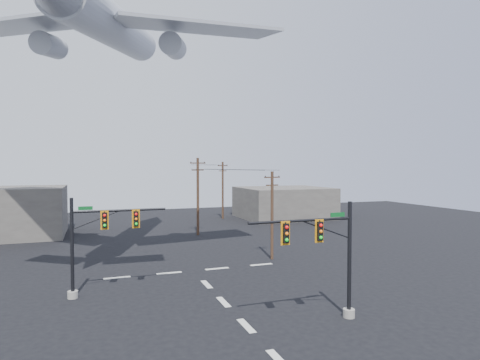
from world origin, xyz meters
name	(u,v)px	position (x,y,z in m)	size (l,w,h in m)	color
ground	(246,326)	(0.00, 0.00, 0.00)	(120.00, 120.00, 0.00)	black
lane_markings	(217,295)	(0.00, 5.33, 0.01)	(14.00, 21.20, 0.01)	silver
signal_mast_near	(330,257)	(4.57, -0.90, 3.54)	(6.45, 0.72, 6.58)	gray
signal_mast_far	(94,243)	(-7.64, 8.03, 3.50)	(6.34, 0.72, 6.52)	gray
utility_pole_a	(272,213)	(7.73, 13.55, 4.22)	(1.62, 0.27, 8.07)	#4A2E1F
utility_pole_b	(198,195)	(4.51, 28.50, 5.01)	(1.94, 0.32, 9.57)	#4A2E1F
utility_pole_c	(223,189)	(12.07, 42.13, 4.84)	(1.83, 0.72, 9.25)	#4A2E1F
power_lines	(219,167)	(7.22, 28.24, 8.45)	(9.29, 28.58, 0.57)	black
airliner	(112,27)	(-5.92, 17.50, 20.74)	(28.46, 30.84, 8.33)	#A5A9B1
building_right	(284,203)	(22.00, 40.00, 2.50)	(14.00, 12.00, 5.00)	#645F58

